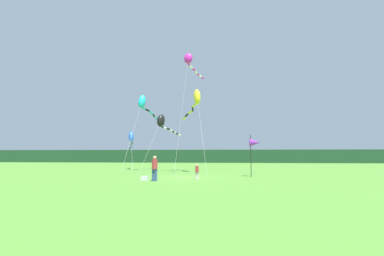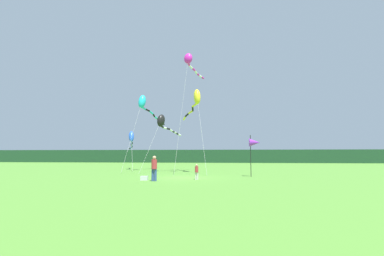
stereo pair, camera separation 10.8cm
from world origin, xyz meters
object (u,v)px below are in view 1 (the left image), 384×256
object	(u,v)px
person_child	(197,171)
kite_black	(162,122)
banner_flag_pole	(255,143)
kite_yellow	(196,99)
kite_blue	(131,138)
person_adult	(155,167)
cooler_box	(145,178)
kite_cyan	(144,104)
kite_magenta	(190,61)

from	to	relation	value
person_child	kite_black	distance (m)	11.62
kite_black	banner_flag_pole	bearing A→B (deg)	-32.51
person_child	banner_flag_pole	world-z (taller)	banner_flag_pole
banner_flag_pole	kite_yellow	distance (m)	8.79
kite_blue	kite_yellow	distance (m)	11.14
person_adult	cooler_box	world-z (taller)	person_adult
banner_flag_pole	kite_yellow	xyz separation A→B (m)	(-5.55, 4.80, 4.85)
kite_blue	kite_cyan	xyz separation A→B (m)	(2.39, -2.64, 3.90)
cooler_box	kite_cyan	world-z (taller)	kite_cyan
banner_flag_pole	kite_black	bearing A→B (deg)	147.49
kite_yellow	kite_cyan	distance (m)	7.12
person_child	kite_black	size ratio (longest dim) A/B	0.17
cooler_box	kite_yellow	size ratio (longest dim) A/B	0.06
person_adult	banner_flag_pole	distance (m)	9.25
person_child	kite_cyan	bearing A→B (deg)	123.24
banner_flag_pole	kite_black	distance (m)	11.46
kite_yellow	kite_black	distance (m)	4.63
kite_blue	kite_magenta	size ratio (longest dim) A/B	0.59
person_adult	kite_cyan	bearing A→B (deg)	109.24
cooler_box	banner_flag_pole	bearing A→B (deg)	27.67
banner_flag_pole	kite_magenta	world-z (taller)	kite_magenta
kite_blue	kite_yellow	xyz separation A→B (m)	(8.87, -5.59, 3.78)
banner_flag_pole	kite_blue	size ratio (longest dim) A/B	0.49
person_adult	kite_magenta	bearing A→B (deg)	80.71
banner_flag_pole	kite_cyan	bearing A→B (deg)	147.17
kite_blue	kite_yellow	size ratio (longest dim) A/B	0.82
kite_magenta	kite_blue	bearing A→B (deg)	142.22
person_adult	kite_black	size ratio (longest dim) A/B	0.26
cooler_box	kite_cyan	distance (m)	14.85
kite_magenta	kite_yellow	world-z (taller)	kite_magenta
banner_flag_pole	kite_cyan	size ratio (longest dim) A/B	0.34
banner_flag_pole	kite_yellow	bearing A→B (deg)	139.14
kite_blue	kite_black	xyz separation A→B (m)	(5.00, -4.39, 1.54)
kite_yellow	kite_magenta	bearing A→B (deg)	-125.63
person_adult	cooler_box	xyz separation A→B (m)	(-0.86, 0.50, -0.84)
cooler_box	kite_blue	distance (m)	16.42
person_adult	kite_cyan	xyz separation A→B (m)	(-4.43, 12.68, 6.86)
person_adult	kite_blue	world-z (taller)	kite_blue
kite_blue	person_child	bearing A→B (deg)	-54.88
cooler_box	banner_flag_pole	xyz separation A→B (m)	(8.45, 4.43, 2.73)
kite_magenta	kite_cyan	bearing A→B (deg)	147.29
person_child	person_adult	bearing A→B (deg)	-153.02
person_adult	kite_black	world-z (taller)	kite_black
kite_cyan	kite_magenta	bearing A→B (deg)	-32.71
cooler_box	kite_blue	world-z (taller)	kite_blue
person_adult	person_child	size ratio (longest dim) A/B	1.54
person_adult	kite_black	xyz separation A→B (m)	(-1.82, 10.93, 4.50)
kite_black	kite_cyan	bearing A→B (deg)	146.04
cooler_box	banner_flag_pole	distance (m)	9.92
kite_black	person_adult	bearing A→B (deg)	-80.54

